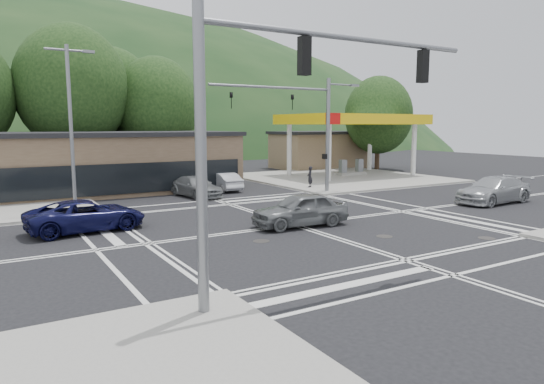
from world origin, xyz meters
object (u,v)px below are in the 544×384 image
car_queue_a (223,181)px  pedestrian (310,177)px  car_silver_east (494,190)px  car_northbound (196,187)px  car_queue_b (206,177)px  car_grey_center (300,210)px  car_blue_west (86,215)px

car_queue_a → pedestrian: size_ratio=2.57×
car_silver_east → car_northbound: size_ratio=1.19×
car_queue_b → car_northbound: size_ratio=0.89×
car_grey_center → car_silver_east: bearing=92.7°
car_northbound → car_queue_a: bearing=24.1°
pedestrian → car_queue_a: bearing=-63.8°
car_queue_b → car_northbound: 5.51m
car_blue_west → pedestrian: (17.21, 6.76, 0.21)m
car_blue_west → pedestrian: pedestrian is taller
car_grey_center → pedestrian: pedestrian is taller
car_blue_west → car_queue_a: bearing=-56.1°
car_grey_center → car_queue_b: size_ratio=1.13×
car_grey_center → car_queue_a: (2.33, 13.49, -0.13)m
car_northbound → pedestrian: size_ratio=2.98×
car_queue_b → car_northbound: bearing=56.2°
car_queue_a → car_queue_b: car_queue_b is taller
car_blue_west → car_grey_center: car_grey_center is taller
car_blue_west → car_queue_b: bearing=-48.2°
car_grey_center → pedestrian: size_ratio=2.98×
car_silver_east → pedestrian: size_ratio=3.54×
car_queue_a → pedestrian: bearing=156.2°
car_queue_a → car_queue_b: bearing=-86.9°
car_blue_west → pedestrian: bearing=-74.5°
car_northbound → pedestrian: 8.91m
car_blue_west → pedestrian: 18.49m
car_blue_west → car_queue_a: car_blue_west is taller
car_blue_west → car_queue_b: 16.55m
car_queue_a → car_grey_center: bearing=80.4°
car_grey_center → car_queue_b: bearing=176.7°
car_silver_east → car_queue_a: bearing=-141.0°
car_silver_east → car_queue_a: size_ratio=1.38×
car_northbound → car_silver_east: bearing=-47.9°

